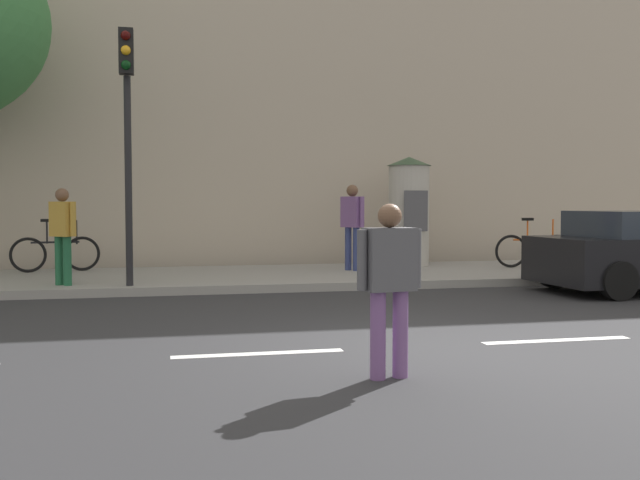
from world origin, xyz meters
TOP-DOWN VIEW (x-y plane):
  - ground_plane at (0.00, 0.00)m, footprint 80.00×80.00m
  - sidewalk_curb at (0.00, 7.00)m, footprint 36.00×4.00m
  - lane_markings at (-0.00, 0.00)m, footprint 25.80×0.16m
  - building_backdrop at (0.00, 12.00)m, footprint 36.00×5.00m
  - traffic_light at (-3.23, 5.24)m, footprint 0.24×0.45m
  - poster_column at (2.79, 8.18)m, footprint 1.01×1.01m
  - pedestrian_in_light_jacket at (-0.71, -1.27)m, footprint 0.62×0.43m
  - pedestrian_with_bag at (-4.35, 5.66)m, footprint 0.46×0.44m
  - pedestrian_tallest at (1.22, 7.24)m, footprint 0.44×0.58m
  - bicycle_leaning at (5.32, 7.10)m, footprint 1.76×0.27m
  - bicycle_upright at (-4.83, 8.28)m, footprint 1.76×0.35m

SIDE VIEW (x-z plane):
  - ground_plane at x=0.00m, z-range 0.00..0.00m
  - lane_markings at x=0.00m, z-range 0.00..0.01m
  - sidewalk_curb at x=0.00m, z-range 0.00..0.15m
  - bicycle_leaning at x=5.32m, z-range -0.01..1.08m
  - bicycle_upright at x=-4.83m, z-range -0.01..1.08m
  - pedestrian_in_light_jacket at x=-0.71m, z-range 0.15..1.71m
  - pedestrian_with_bag at x=-4.35m, z-range 0.29..1.96m
  - pedestrian_tallest at x=1.22m, z-range 0.32..2.12m
  - poster_column at x=2.79m, z-range 0.17..2.63m
  - traffic_light at x=-3.23m, z-range 0.89..5.21m
  - building_backdrop at x=0.00m, z-range 0.00..9.63m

